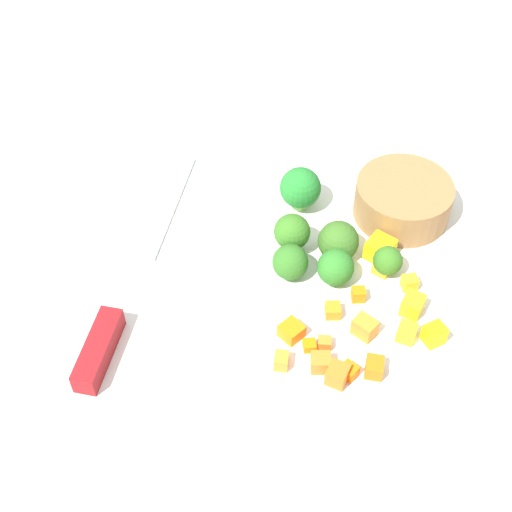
{
  "coord_description": "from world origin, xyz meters",
  "views": [
    {
      "loc": [
        -0.01,
        -0.44,
        0.52
      ],
      "look_at": [
        0.0,
        0.0,
        0.02
      ],
      "focal_mm": 51.54,
      "sensor_mm": 36.0,
      "label": 1
    }
  ],
  "objects": [
    {
      "name": "broccoli_floret_1",
      "position": [
        0.07,
        -0.02,
        0.03
      ],
      "size": [
        0.03,
        0.03,
        0.03
      ],
      "color": "#98BC59",
      "rests_on": "cutting_board"
    },
    {
      "name": "carrot_dice_10",
      "position": [
        0.03,
        -0.08,
        0.02
      ],
      "size": [
        0.03,
        0.03,
        0.01
      ],
      "primitive_type": "cube",
      "rotation": [
        0.0,
        0.0,
        0.72
      ],
      "color": "orange",
      "rests_on": "cutting_board"
    },
    {
      "name": "carrot_dice_3",
      "position": [
        0.09,
        -0.12,
        0.02
      ],
      "size": [
        0.02,
        0.02,
        0.01
      ],
      "primitive_type": "cube",
      "rotation": [
        0.0,
        0.0,
        2.93
      ],
      "color": "orange",
      "rests_on": "cutting_board"
    },
    {
      "name": "pepper_dice_0",
      "position": [
        0.13,
        -0.06,
        0.02
      ],
      "size": [
        0.02,
        0.03,
        0.02
      ],
      "primitive_type": "cube",
      "rotation": [
        0.0,
        0.0,
        1.04
      ],
      "color": "yellow",
      "rests_on": "cutting_board"
    },
    {
      "name": "carrot_dice_9",
      "position": [
        0.06,
        -0.13,
        0.02
      ],
      "size": [
        0.02,
        0.02,
        0.02
      ],
      "primitive_type": "cube",
      "rotation": [
        0.0,
        0.0,
        2.66
      ],
      "color": "orange",
      "rests_on": "cutting_board"
    },
    {
      "name": "cutting_board",
      "position": [
        0.0,
        0.0,
        0.01
      ],
      "size": [
        0.49,
        0.31,
        0.01
      ],
      "primitive_type": "cube",
      "color": "white",
      "rests_on": "ground_plane"
    },
    {
      "name": "chef_knife",
      "position": [
        -0.12,
        -0.05,
        0.02
      ],
      "size": [
        0.09,
        0.29,
        0.02
      ],
      "rotation": [
        0.0,
        0.0,
        1.34
      ],
      "color": "silver",
      "rests_on": "cutting_board"
    },
    {
      "name": "broccoli_floret_4",
      "position": [
        0.03,
        0.02,
        0.03
      ],
      "size": [
        0.03,
        0.03,
        0.04
      ],
      "color": "#92B761",
      "rests_on": "cutting_board"
    },
    {
      "name": "broccoli_floret_3",
      "position": [
        0.03,
        -0.01,
        0.03
      ],
      "size": [
        0.03,
        0.03,
        0.03
      ],
      "color": "#81BE57",
      "rests_on": "cutting_board"
    },
    {
      "name": "broccoli_floret_0",
      "position": [
        0.08,
        0.01,
        0.03
      ],
      "size": [
        0.04,
        0.04,
        0.04
      ],
      "color": "#8AC15D",
      "rests_on": "cutting_board"
    },
    {
      "name": "pepper_dice_1",
      "position": [
        0.11,
        -0.01,
        0.02
      ],
      "size": [
        0.02,
        0.02,
        0.01
      ],
      "primitive_type": "cube",
      "rotation": [
        0.0,
        0.0,
        0.94
      ],
      "color": "yellow",
      "rests_on": "cutting_board"
    },
    {
      "name": "broccoli_floret_2",
      "position": [
        0.12,
        -0.01,
        0.03
      ],
      "size": [
        0.03,
        0.03,
        0.03
      ],
      "color": "#93B357",
      "rests_on": "cutting_board"
    },
    {
      "name": "carrot_dice_4",
      "position": [
        0.02,
        -0.11,
        0.02
      ],
      "size": [
        0.01,
        0.02,
        0.01
      ],
      "primitive_type": "cube",
      "rotation": [
        0.0,
        0.0,
        2.98
      ],
      "color": "orange",
      "rests_on": "cutting_board"
    },
    {
      "name": "carrot_dice_8",
      "position": [
        0.06,
        -0.06,
        0.02
      ],
      "size": [
        0.01,
        0.01,
        0.01
      ],
      "primitive_type": "cube",
      "rotation": [
        0.0,
        0.0,
        0.01
      ],
      "color": "orange",
      "rests_on": "cutting_board"
    },
    {
      "name": "pepper_dice_5",
      "position": [
        0.11,
        0.01,
        0.02
      ],
      "size": [
        0.03,
        0.03,
        0.02
      ],
      "primitive_type": "cube",
      "rotation": [
        0.0,
        0.0,
        2.47
      ],
      "color": "yellow",
      "rests_on": "cutting_board"
    },
    {
      "name": "pepper_dice_4",
      "position": [
        0.12,
        -0.08,
        0.02
      ],
      "size": [
        0.02,
        0.02,
        0.01
      ],
      "primitive_type": "cube",
      "rotation": [
        0.0,
        0.0,
        2.73
      ],
      "color": "yellow",
      "rests_on": "cutting_board"
    },
    {
      "name": "carrot_dice_6",
      "position": [
        0.06,
        -0.09,
        0.02
      ],
      "size": [
        0.01,
        0.01,
        0.01
      ],
      "primitive_type": "cube",
      "rotation": [
        0.0,
        0.0,
        3.05
      ],
      "color": "orange",
      "rests_on": "cutting_board"
    },
    {
      "name": "prep_bowl",
      "position": [
        0.14,
        0.06,
        0.03
      ],
      "size": [
        0.09,
        0.09,
        0.04
      ],
      "primitive_type": "cylinder",
      "color": "#996B40",
      "rests_on": "cutting_board"
    },
    {
      "name": "carrot_dice_7",
      "position": [
        0.04,
        -0.09,
        0.02
      ],
      "size": [
        0.01,
        0.01,
        0.01
      ],
      "primitive_type": "cube",
      "rotation": [
        0.0,
        0.0,
        0.08
      ],
      "color": "orange",
      "rests_on": "cutting_board"
    },
    {
      "name": "pepper_dice_2",
      "position": [
        0.14,
        -0.03,
        0.02
      ],
      "size": [
        0.02,
        0.01,
        0.01
      ],
      "primitive_type": "cube",
      "rotation": [
        0.0,
        0.0,
        0.19
      ],
      "color": "yellow",
      "rests_on": "cutting_board"
    },
    {
      "name": "carrot_dice_0",
      "position": [
        0.09,
        -0.08,
        0.02
      ],
      "size": [
        0.02,
        0.02,
        0.02
      ],
      "primitive_type": "cube",
      "rotation": [
        0.0,
        0.0,
        0.83
      ],
      "color": "orange",
      "rests_on": "cutting_board"
    },
    {
      "name": "broccoli_floret_5",
      "position": [
        0.04,
        0.07,
        0.04
      ],
      "size": [
        0.04,
        0.04,
        0.05
      ],
      "color": "#85BE61",
      "rests_on": "cutting_board"
    },
    {
      "name": "pepper_dice_3",
      "position": [
        0.15,
        -0.09,
        0.02
      ],
      "size": [
        0.02,
        0.02,
        0.02
      ],
      "primitive_type": "cube",
      "rotation": [
        0.0,
        0.0,
        2.02
      ],
      "color": "yellow",
      "rests_on": "cutting_board"
    },
    {
      "name": "carrot_dice_1",
      "position": [
        0.09,
        -0.04,
        0.02
      ],
      "size": [
        0.01,
        0.01,
        0.01
      ],
      "primitive_type": "cube",
      "rotation": [
        0.0,
        0.0,
        0.02
      ],
      "color": "orange",
      "rests_on": "cutting_board"
    },
    {
      "name": "carrot_dice_2",
      "position": [
        0.05,
        -0.11,
        0.02
      ],
      "size": [
        0.02,
        0.02,
        0.01
      ],
      "primitive_type": "cube",
      "rotation": [
        0.0,
        0.0,
        3.1
      ],
      "color": "orange",
      "rests_on": "cutting_board"
    },
    {
      "name": "ground_plane",
      "position": [
        0.0,
        0.0,
        0.0
      ],
      "size": [
        4.0,
        4.0,
        0.0
      ],
      "primitive_type": "plane",
      "color": "#9B8C91"
    },
    {
      "name": "carrot_dice_5",
      "position": [
        0.07,
        -0.12,
        0.02
      ],
      "size": [
        0.02,
        0.02,
        0.01
      ],
      "primitive_type": "cube",
      "rotation": [
        0.0,
        0.0,
        0.81
      ],
      "color": "orange",
      "rests_on": "cutting_board"
    }
  ]
}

